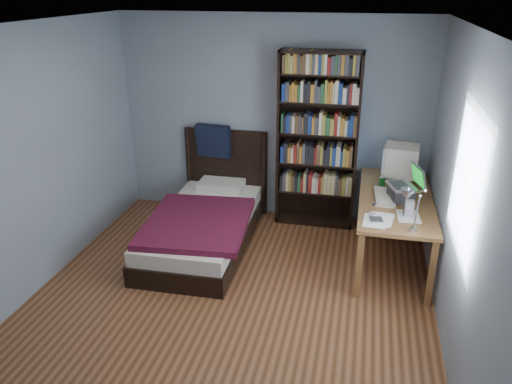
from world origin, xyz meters
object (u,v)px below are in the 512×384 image
Objects in this scene: desk_lamp at (409,198)px; keyboard at (384,197)px; laptop at (403,191)px; bed at (205,222)px; speaker at (409,209)px; desk at (392,206)px; crt_monitor at (400,161)px; soda_can at (382,183)px; bookshelf at (318,141)px.

desk_lamp is 1.14m from keyboard.
bed is (-2.15, -0.00, -0.59)m from laptop.
laptop is 2.53× the size of speaker.
desk is 1.76m from desk_lamp.
keyboard is (-0.15, -0.54, -0.22)m from crt_monitor.
desk_lamp is 0.27× the size of bed.
speaker is (0.22, -0.39, 0.06)m from keyboard.
keyboard is at bearing 0.51° from bed.
bed is at bearing -165.17° from desk.
desk_lamp is at bearing -97.89° from speaker.
soda_can is at bearing 108.90° from speaker.
bookshelf reaches higher than desk_lamp.
speaker is 2.29m from bed.
bed is (-1.95, -0.31, -0.54)m from soda_can.
speaker is at bearing -49.26° from bookshelf.
bed is (-2.10, -0.55, -0.17)m from desk.
speaker is (0.07, -0.93, -0.16)m from crt_monitor.
desk is 0.82× the size of bookshelf.
laptop reaches higher than speaker.
crt_monitor is 0.99m from bookshelf.
desk is at bearing 177.60° from crt_monitor.
desk is 10.83× the size of speaker.
crt_monitor is 1.06× the size of laptop.
crt_monitor is at bearing 92.31° from laptop.
bed is at bearing -165.42° from crt_monitor.
desk is 1.01m from speaker.
desk is 0.55m from crt_monitor.
speaker reaches higher than keyboard.
laptop is at bearing 95.76° from speaker.
keyboard is 0.30m from soda_can.
bookshelf is at bearing 132.23° from keyboard.
bed reaches higher than keyboard.
laptop is at bearing -56.83° from soda_can.
crt_monitor is 0.94m from speaker.
crt_monitor is 0.35m from soda_can.
crt_monitor is 3.48× the size of soda_can.
soda_can is (-0.16, 1.34, -0.40)m from desk_lamp.
desk_lamp reaches higher than desk.
crt_monitor is at bearing 70.86° from keyboard.
keyboard is at bearing 118.51° from speaker.
crt_monitor is at bearing 89.39° from desk_lamp.
laptop is 0.20m from keyboard.
bookshelf is 1.64m from bed.
desk_lamp is 1.16× the size of keyboard.
desk_lamp is at bearing -25.97° from bed.
desk_lamp is 4.64× the size of soda_can.
laptop is 0.37m from soda_can.
laptop is at bearing -7.66° from keyboard.
soda_can is 0.95m from bookshelf.
crt_monitor is at bearing -14.82° from bookshelf.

